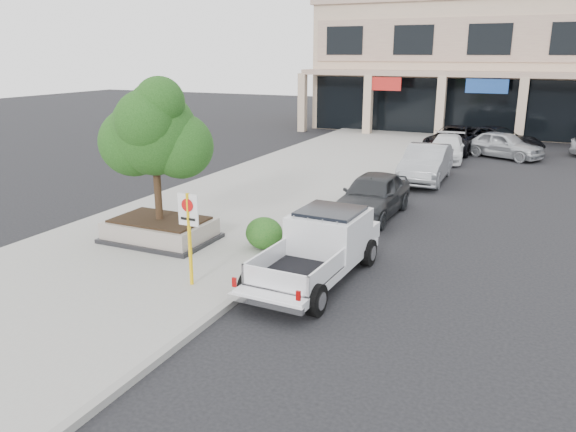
% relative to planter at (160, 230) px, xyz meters
% --- Properties ---
extents(ground, '(120.00, 120.00, 0.00)m').
position_rel_planter_xyz_m(ground, '(5.66, -1.60, -0.48)').
color(ground, black).
rests_on(ground, ground).
extents(sidewalk, '(8.00, 52.00, 0.15)m').
position_rel_planter_xyz_m(sidewalk, '(0.16, 4.40, -0.40)').
color(sidewalk, gray).
rests_on(sidewalk, ground).
extents(curb, '(0.20, 52.00, 0.15)m').
position_rel_planter_xyz_m(curb, '(4.11, 4.40, -0.40)').
color(curb, gray).
rests_on(curb, ground).
extents(planter, '(3.20, 2.20, 0.68)m').
position_rel_planter_xyz_m(planter, '(0.00, 0.00, 0.00)').
color(planter, black).
rests_on(planter, sidewalk).
extents(planter_tree, '(2.90, 2.55, 4.00)m').
position_rel_planter_xyz_m(planter_tree, '(0.13, 0.15, 2.94)').
color(planter_tree, black).
rests_on(planter_tree, planter).
extents(no_parking_sign, '(0.55, 0.09, 2.30)m').
position_rel_planter_xyz_m(no_parking_sign, '(2.79, -2.45, 1.16)').
color(no_parking_sign, yellow).
rests_on(no_parking_sign, sidewalk).
extents(hedge, '(1.10, 0.99, 0.93)m').
position_rel_planter_xyz_m(hedge, '(3.21, 0.63, 0.14)').
color(hedge, '#164C15').
rests_on(hedge, sidewalk).
extents(pickup_truck, '(2.19, 5.40, 1.68)m').
position_rel_planter_xyz_m(pickup_truck, '(5.31, -0.67, 0.36)').
color(pickup_truck, white).
rests_on(pickup_truck, ground).
extents(curb_car_a, '(1.96, 4.59, 1.55)m').
position_rel_planter_xyz_m(curb_car_a, '(4.92, 5.74, 0.30)').
color(curb_car_a, '#282A2D').
rests_on(curb_car_a, ground).
extents(curb_car_b, '(1.85, 5.00, 1.64)m').
position_rel_planter_xyz_m(curb_car_b, '(5.48, 12.27, 0.34)').
color(curb_car_b, '#97999E').
rests_on(curb_car_b, ground).
extents(curb_car_c, '(2.24, 4.75, 1.34)m').
position_rel_planter_xyz_m(curb_car_c, '(5.43, 18.00, 0.19)').
color(curb_car_c, white).
rests_on(curb_car_c, ground).
extents(curb_car_d, '(3.15, 5.73, 1.52)m').
position_rel_planter_xyz_m(curb_car_d, '(5.38, 20.77, 0.28)').
color(curb_car_d, black).
rests_on(curb_car_d, ground).
extents(lot_car_a, '(4.67, 3.37, 1.48)m').
position_rel_planter_xyz_m(lot_car_a, '(8.18, 19.97, 0.26)').
color(lot_car_a, '#AFB2B8').
rests_on(lot_car_a, ground).
extents(lot_car_d, '(5.96, 4.50, 1.50)m').
position_rel_planter_xyz_m(lot_car_d, '(7.66, 21.66, 0.28)').
color(lot_car_d, black).
rests_on(lot_car_d, ground).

